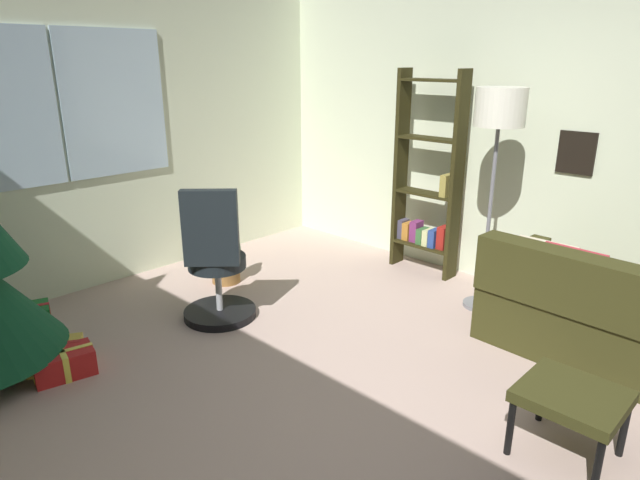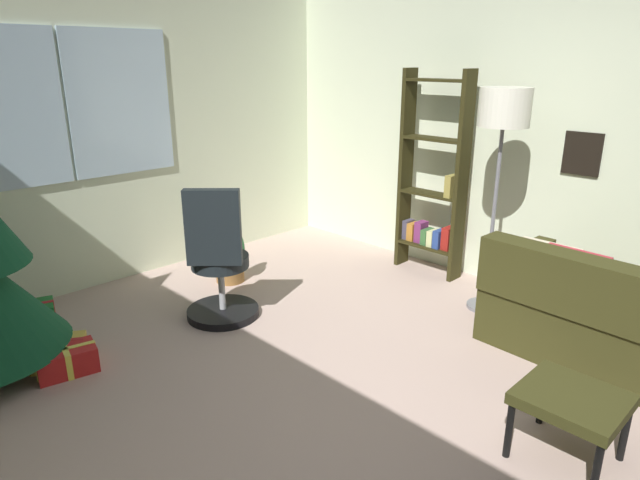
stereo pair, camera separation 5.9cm
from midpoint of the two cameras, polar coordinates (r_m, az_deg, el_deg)
name	(u,v)px [view 2 (the right image)]	position (r m, az deg, el deg)	size (l,w,h in m)	color
ground_plane	(398,440)	(3.21, 8.67, -19.93)	(4.64, 6.29, 0.10)	#C2A498
wall_back_with_windows	(104,120)	(5.09, -21.25, 11.59)	(4.64, 0.12, 2.85)	silver
wall_right_with_frames	(600,129)	(4.70, 27.52, 10.22)	(0.12, 6.29, 2.85)	silver
footstool	(571,403)	(3.07, 25.26, -15.12)	(0.45, 0.48, 0.37)	#353315
gift_box_red	(67,361)	(3.93, -24.50, -11.38)	(0.40, 0.29, 0.18)	red
gift_box_green	(36,322)	(4.44, -27.16, -7.59)	(0.32, 0.31, 0.28)	#1E722D
gift_box_gold	(59,352)	(4.06, -25.18, -10.56)	(0.41, 0.39, 0.17)	gold
office_chair	(219,270)	(4.20, -10.08, -3.06)	(0.58, 0.58, 1.06)	black
bookshelf	(432,189)	(5.11, 11.93, 5.27)	(0.18, 0.64, 1.85)	#2B2710
floor_lamp	(503,123)	(4.30, 18.94, 11.44)	(0.37, 0.37, 1.73)	slate
potted_plant	(229,258)	(4.99, -9.12, -1.92)	(0.32, 0.41, 0.58)	olive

